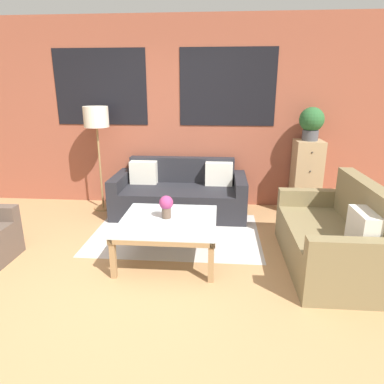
# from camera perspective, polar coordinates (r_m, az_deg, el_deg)

# --- Properties ---
(ground_plane) EXTENTS (16.00, 16.00, 0.00)m
(ground_plane) POSITION_cam_1_polar(r_m,az_deg,el_deg) (3.48, -10.64, -14.58)
(ground_plane) COLOR #AD7F51
(wall_back_brick) EXTENTS (8.40, 0.09, 2.80)m
(wall_back_brick) POSITION_cam_1_polar(r_m,az_deg,el_deg) (5.36, -4.65, 12.80)
(wall_back_brick) COLOR brown
(wall_back_brick) RESTS_ON ground_plane
(rug) EXTENTS (2.12, 1.47, 0.00)m
(rug) POSITION_cam_1_polar(r_m,az_deg,el_deg) (4.44, -2.68, -6.89)
(rug) COLOR #BCB7B2
(rug) RESTS_ON ground_plane
(couch_dark) EXTENTS (1.92, 0.88, 0.78)m
(couch_dark) POSITION_cam_1_polar(r_m,az_deg,el_deg) (5.06, -2.02, -0.46)
(couch_dark) COLOR #232328
(couch_dark) RESTS_ON ground_plane
(settee_vintage) EXTENTS (0.80, 1.55, 0.92)m
(settee_vintage) POSITION_cam_1_polar(r_m,az_deg,el_deg) (3.85, 22.42, -7.20)
(settee_vintage) COLOR olive
(settee_vintage) RESTS_ON ground_plane
(coffee_table) EXTENTS (1.03, 1.03, 0.44)m
(coffee_table) POSITION_cam_1_polar(r_m,az_deg,el_deg) (3.73, -3.96, -5.49)
(coffee_table) COLOR silver
(coffee_table) RESTS_ON ground_plane
(floor_lamp) EXTENTS (0.36, 0.36, 1.54)m
(floor_lamp) POSITION_cam_1_polar(r_m,az_deg,el_deg) (5.21, -15.64, 11.19)
(floor_lamp) COLOR olive
(floor_lamp) RESTS_ON ground_plane
(drawer_cabinet) EXTENTS (0.39, 0.42, 1.08)m
(drawer_cabinet) POSITION_cam_1_polar(r_m,az_deg,el_deg) (5.32, 18.45, 2.41)
(drawer_cabinet) COLOR tan
(drawer_cabinet) RESTS_ON ground_plane
(potted_plant) EXTENTS (0.34, 0.34, 0.47)m
(potted_plant) POSITION_cam_1_polar(r_m,az_deg,el_deg) (5.18, 19.29, 10.97)
(potted_plant) COLOR #47474C
(potted_plant) RESTS_ON drawer_cabinet
(flower_vase) EXTENTS (0.15, 0.15, 0.25)m
(flower_vase) POSITION_cam_1_polar(r_m,az_deg,el_deg) (3.72, -4.32, -2.21)
(flower_vase) COLOR brown
(flower_vase) RESTS_ON coffee_table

